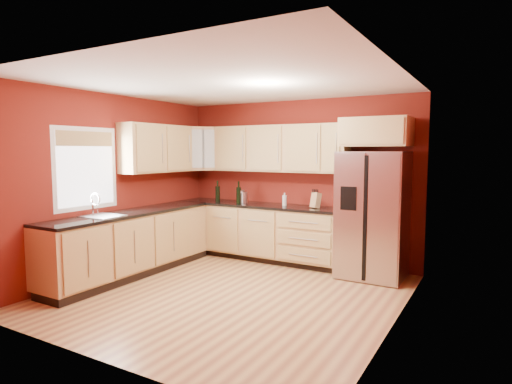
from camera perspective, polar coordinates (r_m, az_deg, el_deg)
floor at (r=5.54m, az=-3.54°, el=-13.35°), size 4.00×4.00×0.00m
ceiling at (r=5.30m, az=-3.72°, el=14.30°), size 4.00×4.00×0.00m
wall_back at (r=7.01m, az=5.43°, el=1.49°), size 4.00×0.04×2.60m
wall_front at (r=3.77m, az=-20.67°, el=-2.30°), size 4.00×0.04×2.60m
wall_left at (r=6.58m, az=-18.32°, el=0.97°), size 0.04×4.00×2.60m
wall_right at (r=4.48m, az=18.21°, el=-1.03°), size 0.04×4.00×2.60m
base_cabinets_back at (r=7.10m, az=0.30°, el=-5.43°), size 2.90×0.60×0.88m
base_cabinets_left at (r=6.48m, az=-16.31°, el=-6.73°), size 0.60×2.80×0.88m
countertop_back at (r=7.02m, az=0.26°, el=-1.76°), size 2.90×0.62×0.04m
countertop_left at (r=6.39m, az=-16.36°, el=-2.70°), size 0.62×2.80×0.04m
upper_cabinets_back at (r=6.95m, az=3.02°, el=5.80°), size 2.30×0.33×0.75m
upper_cabinets_left at (r=6.95m, az=-13.06°, el=5.67°), size 0.33×1.35×0.75m
corner_upper_cabinet at (r=7.57m, az=-7.24°, el=5.74°), size 0.67×0.67×0.75m
over_fridge_cabinet at (r=6.26m, az=15.74°, el=7.70°), size 0.92×0.60×0.40m
refrigerator at (r=6.25m, az=15.30°, el=-2.95°), size 0.90×0.75×1.78m
window at (r=6.23m, az=-21.70°, el=2.92°), size 0.03×0.90×1.00m
sink_faucet at (r=6.04m, az=-19.83°, el=-1.65°), size 0.50×0.42×0.30m
canister_left at (r=7.17m, az=-2.03°, el=-0.60°), size 0.14×0.14×0.21m
canister_right at (r=7.13m, az=-1.60°, el=-0.74°), size 0.12×0.12×0.19m
wine_bottle_a at (r=7.12m, az=-2.32°, el=-0.02°), size 0.10×0.10×0.37m
wine_bottle_b at (r=7.44m, az=-5.14°, el=0.16°), size 0.10×0.10×0.35m
knife_block at (r=6.59m, az=7.97°, el=-1.09°), size 0.15×0.14×0.23m
soap_dispenser at (r=6.81m, az=3.82°, el=-0.96°), size 0.08×0.08×0.20m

